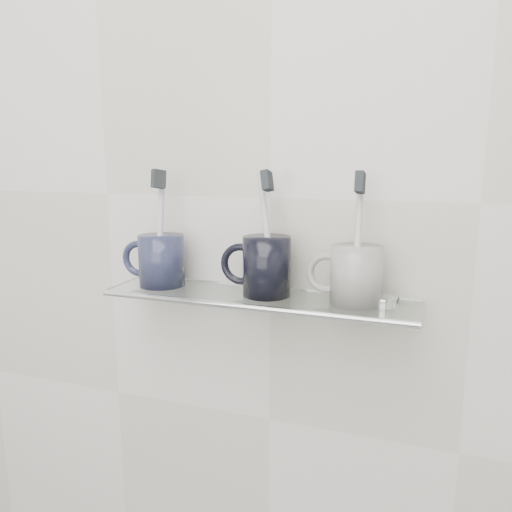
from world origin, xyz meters
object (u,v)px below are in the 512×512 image
at_px(mug_center, 267,266).
at_px(mug_right, 356,275).
at_px(shelf_glass, 258,297).
at_px(mug_left, 162,260).

relative_size(mug_center, mug_right, 1.08).
relative_size(shelf_glass, mug_left, 5.77).
bearing_deg(mug_left, mug_center, -3.99).
height_order(mug_left, mug_center, mug_center).
xyz_separation_m(mug_left, mug_center, (0.19, 0.00, 0.00)).
bearing_deg(mug_right, shelf_glass, 165.47).
xyz_separation_m(mug_center, mug_right, (0.14, 0.00, -0.00)).
height_order(shelf_glass, mug_left, mug_left).
bearing_deg(mug_right, mug_left, 163.61).
distance_m(mug_center, mug_right, 0.14).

